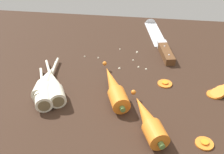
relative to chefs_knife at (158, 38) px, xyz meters
The scene contains 12 objects.
ground_plane 28.49cm from the chefs_knife, 115.20° to the right, with size 120.00×90.00×4.00cm, color #332116.
chefs_knife is the anchor object (origin of this frame).
whole_carrot 34.83cm from the chefs_knife, 108.07° to the right, with size 9.84×20.20×4.20cm.
whole_carrot_second 43.88cm from the chefs_knife, 92.72° to the right, with size 9.29×17.44×4.20cm.
parsnip_front 42.87cm from the chefs_knife, 127.27° to the right, with size 11.67×20.40×4.00cm.
parsnip_mid_left 44.00cm from the chefs_knife, 129.10° to the right, with size 5.45×18.91×4.00cm.
parsnip_mid_right 43.38cm from the chefs_knife, 130.95° to the right, with size 4.88×19.85×4.00cm.
parsnip_back 46.23cm from the chefs_knife, 127.01° to the right, with size 9.10×17.41×4.00cm.
carrot_slice_stack 33.37cm from the chefs_knife, 60.46° to the right, with size 8.63×5.84×3.46cm.
carrot_slice_stray_near 27.00cm from the chefs_knife, 85.91° to the right, with size 3.81×3.81×0.70cm.
carrot_slice_stray_mid 47.98cm from the chefs_knife, 78.67° to the right, with size 3.69×3.69×0.70cm.
mince_crumbs 18.57cm from the chefs_knife, 120.19° to the right, with size 19.61×12.30×0.72cm.
Camera 1 is at (8.48, -62.66, 42.35)cm, focal length 44.59 mm.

